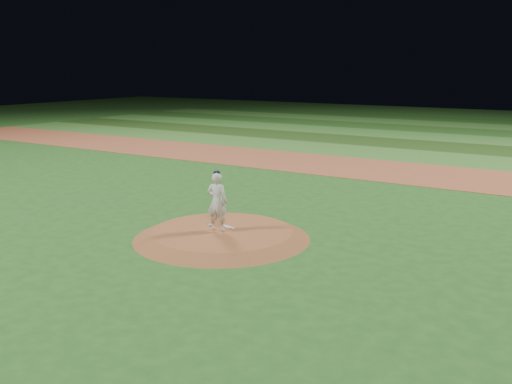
{
  "coord_description": "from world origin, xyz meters",
  "views": [
    {
      "loc": [
        9.99,
        -13.86,
        5.28
      ],
      "look_at": [
        0.0,
        2.0,
        1.1
      ],
      "focal_mm": 40.0,
      "sensor_mm": 36.0,
      "label": 1
    }
  ],
  "objects_px": {
    "pitching_rubber": "(228,227)",
    "rosin_bag": "(210,225)",
    "pitchers_mound": "(222,234)",
    "pitcher_on_mound": "(217,201)"
  },
  "relations": [
    {
      "from": "rosin_bag",
      "to": "pitcher_on_mound",
      "type": "relative_size",
      "value": 0.06
    },
    {
      "from": "pitching_rubber",
      "to": "rosin_bag",
      "type": "bearing_deg",
      "value": -150.67
    },
    {
      "from": "pitching_rubber",
      "to": "rosin_bag",
      "type": "relative_size",
      "value": 4.55
    },
    {
      "from": "pitchers_mound",
      "to": "rosin_bag",
      "type": "distance_m",
      "value": 0.69
    },
    {
      "from": "pitching_rubber",
      "to": "rosin_bag",
      "type": "xyz_separation_m",
      "value": [
        -0.61,
        -0.16,
        0.02
      ]
    },
    {
      "from": "pitching_rubber",
      "to": "pitcher_on_mound",
      "type": "height_order",
      "value": "pitcher_on_mound"
    },
    {
      "from": "pitching_rubber",
      "to": "rosin_bag",
      "type": "height_order",
      "value": "rosin_bag"
    },
    {
      "from": "pitchers_mound",
      "to": "pitcher_on_mound",
      "type": "distance_m",
      "value": 1.07
    },
    {
      "from": "rosin_bag",
      "to": "pitcher_on_mound",
      "type": "height_order",
      "value": "pitcher_on_mound"
    },
    {
      "from": "pitchers_mound",
      "to": "pitching_rubber",
      "type": "relative_size",
      "value": 10.27
    }
  ]
}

